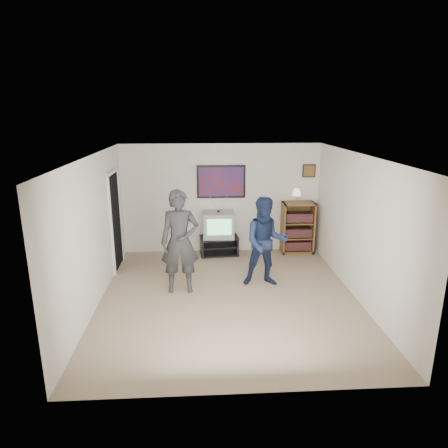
{
  "coord_description": "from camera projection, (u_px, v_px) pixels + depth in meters",
  "views": [
    {
      "loc": [
        -0.47,
        -6.43,
        3.2
      ],
      "look_at": [
        -0.04,
        0.74,
        1.15
      ],
      "focal_mm": 32.0,
      "sensor_mm": 36.0,
      "label": 1
    }
  ],
  "objects": [
    {
      "name": "room_shell",
      "position": [
        227.0,
        225.0,
        7.07
      ],
      "size": [
        4.51,
        5.0,
        2.51
      ],
      "color": "#91715C",
      "rests_on": "ground"
    },
    {
      "name": "air_vent",
      "position": [
        197.0,
        169.0,
        8.89
      ],
      "size": [
        0.28,
        0.02,
        0.14
      ],
      "primitive_type": "cube",
      "color": "white",
      "rests_on": "room_shell"
    },
    {
      "name": "person_short",
      "position": [
        266.0,
        242.0,
        7.4
      ],
      "size": [
        0.85,
        0.68,
        1.7
      ],
      "primitive_type": "imported",
      "rotation": [
        0.0,
        0.0,
        -0.05
      ],
      "color": "#172240",
      "rests_on": "room_shell"
    },
    {
      "name": "controller_left",
      "position": [
        177.0,
        228.0,
        7.22
      ],
      "size": [
        0.05,
        0.13,
        0.04
      ],
      "primitive_type": "cube",
      "rotation": [
        0.0,
        0.0,
        0.07
      ],
      "color": "white",
      "rests_on": "person_tall"
    },
    {
      "name": "doorway",
      "position": [
        115.0,
        221.0,
        8.21
      ],
      "size": [
        0.03,
        0.85,
        2.0
      ],
      "primitive_type": "cube",
      "color": "black",
      "rests_on": "room_shell"
    },
    {
      "name": "poster",
      "position": [
        221.0,
        182.0,
        9.0
      ],
      "size": [
        1.1,
        0.03,
        0.75
      ],
      "primitive_type": "cube",
      "color": "black",
      "rests_on": "room_shell"
    },
    {
      "name": "small_picture",
      "position": [
        309.0,
        171.0,
        9.06
      ],
      "size": [
        0.3,
        0.03,
        0.3
      ],
      "primitive_type": "cube",
      "color": "black",
      "rests_on": "room_shell"
    },
    {
      "name": "crt_television",
      "position": [
        219.0,
        224.0,
        9.02
      ],
      "size": [
        0.7,
        0.6,
        0.58
      ],
      "primitive_type": null,
      "rotation": [
        0.0,
        0.0,
        -0.02
      ],
      "color": "gray",
      "rests_on": "media_stand"
    },
    {
      "name": "table_lamp",
      "position": [
        296.0,
        196.0,
        8.99
      ],
      "size": [
        0.2,
        0.2,
        0.32
      ],
      "primitive_type": null,
      "color": "#FAF2BD",
      "rests_on": "bookshelf"
    },
    {
      "name": "media_stand",
      "position": [
        219.0,
        245.0,
        9.16
      ],
      "size": [
        0.9,
        0.56,
        0.43
      ],
      "rotation": [
        0.0,
        0.0,
        0.1
      ],
      "color": "black",
      "rests_on": "room_shell"
    },
    {
      "name": "bookshelf",
      "position": [
        298.0,
        228.0,
        9.2
      ],
      "size": [
        0.72,
        0.41,
        1.19
      ],
      "primitive_type": null,
      "color": "brown",
      "rests_on": "room_shell"
    },
    {
      "name": "controller_right",
      "position": [
        265.0,
        231.0,
        7.57
      ],
      "size": [
        0.06,
        0.13,
        0.04
      ],
      "primitive_type": "cube",
      "rotation": [
        0.0,
        0.0,
        0.22
      ],
      "color": "white",
      "rests_on": "person_short"
    },
    {
      "name": "person_tall",
      "position": [
        180.0,
        242.0,
        7.11
      ],
      "size": [
        0.71,
        0.48,
        1.88
      ],
      "primitive_type": "imported",
      "rotation": [
        0.0,
        0.0,
        0.04
      ],
      "color": "#2B2B2D",
      "rests_on": "room_shell"
    }
  ]
}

